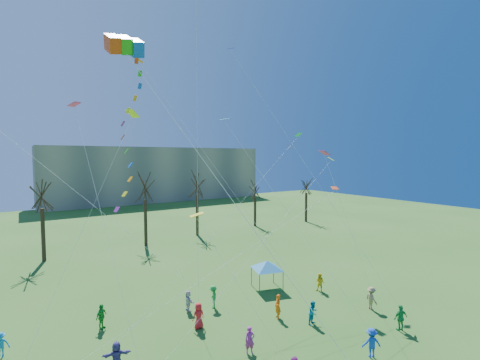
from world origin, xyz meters
TOP-DOWN VIEW (x-y plane):
  - distant_building at (22.00, 82.00)m, footprint 60.00×14.00m
  - bare_tree_row at (0.28, 35.36)m, footprint 69.32×8.54m
  - big_box_kite at (-5.60, 6.22)m, footprint 5.08×5.83m
  - canopy_tent_blue at (8.36, 13.08)m, footprint 3.38×3.38m
  - festival_crowd at (0.23, 6.77)m, footprint 26.12×13.88m
  - small_kites_aloft at (0.77, 11.16)m, footprint 31.69×18.25m

SIDE VIEW (x-z plane):
  - festival_crowd at x=0.23m, z-range -0.06..1.79m
  - canopy_tent_blue at x=8.36m, z-range 0.92..3.56m
  - bare_tree_row at x=0.28m, z-range 1.74..11.85m
  - distant_building at x=22.00m, z-range 0.00..15.00m
  - big_box_kite at x=-5.60m, z-range 3.41..23.52m
  - small_kites_aloft at x=0.77m, z-range -2.22..29.80m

